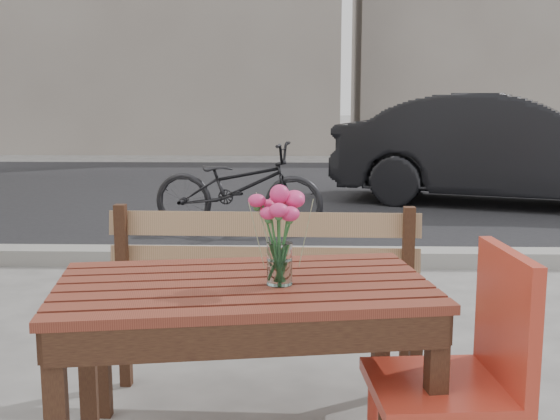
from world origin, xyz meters
The scene contains 7 objects.
street centered at (0.00, 5.06, 0.03)m, with size 30.00×8.12×0.12m.
main_table centered at (-0.01, -0.11, 0.60)m, with size 1.25×0.85×0.71m.
main_bench centered at (0.00, 0.64, 0.51)m, with size 1.37×0.44×0.84m.
red_chair centered at (0.67, -0.24, 0.49)m, with size 0.45×0.45×0.85m.
main_vase centered at (0.10, -0.15, 0.91)m, with size 0.17×0.17×0.31m.
parked_car centered at (2.59, 6.03, 0.65)m, with size 1.38×3.95×1.30m, color black.
bicycle centered at (-0.42, 4.28, 0.43)m, with size 0.57×1.62×0.85m, color black.
Camera 1 is at (0.16, -2.24, 1.30)m, focal length 45.00 mm.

